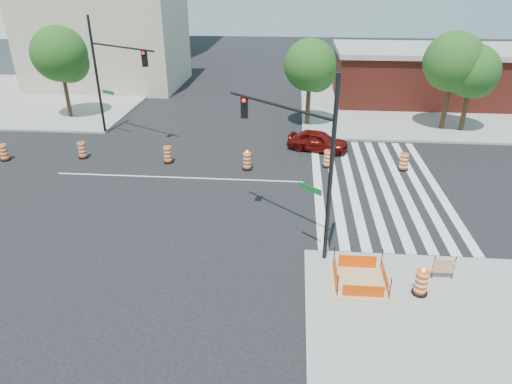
# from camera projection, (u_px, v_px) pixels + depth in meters

# --- Properties ---
(ground) EXTENTS (120.00, 120.00, 0.00)m
(ground) POSITION_uv_depth(u_px,v_px,m) (178.00, 178.00, 25.62)
(ground) COLOR black
(ground) RESTS_ON ground
(sidewalk_ne) EXTENTS (22.00, 22.00, 0.15)m
(sidewalk_ne) POSITION_uv_depth(u_px,v_px,m) (426.00, 101.00, 40.32)
(sidewalk_ne) COLOR gray
(sidewalk_ne) RESTS_ON ground
(sidewalk_nw) EXTENTS (22.00, 22.00, 0.15)m
(sidewalk_nw) POSITION_uv_depth(u_px,v_px,m) (36.00, 92.00, 43.07)
(sidewalk_nw) COLOR gray
(sidewalk_nw) RESTS_ON ground
(crosswalk_east) EXTENTS (6.75, 13.50, 0.01)m
(crosswalk_east) POSITION_uv_depth(u_px,v_px,m) (376.00, 184.00, 24.78)
(crosswalk_east) COLOR silver
(crosswalk_east) RESTS_ON ground
(lane_centerline) EXTENTS (14.00, 0.12, 0.01)m
(lane_centerline) POSITION_uv_depth(u_px,v_px,m) (178.00, 177.00, 25.62)
(lane_centerline) COLOR silver
(lane_centerline) RESTS_ON ground
(excavation_pit) EXTENTS (2.20, 2.20, 0.90)m
(excavation_pit) POSITION_uv_depth(u_px,v_px,m) (360.00, 281.00, 16.78)
(excavation_pit) COLOR tan
(excavation_pit) RESTS_ON ground
(brick_storefront) EXTENTS (16.50, 8.50, 4.60)m
(brick_storefront) POSITION_uv_depth(u_px,v_px,m) (430.00, 75.00, 39.34)
(brick_storefront) COLOR maroon
(brick_storefront) RESTS_ON ground
(beige_midrise) EXTENTS (14.00, 10.00, 10.00)m
(beige_midrise) POSITION_uv_depth(u_px,v_px,m) (106.00, 33.00, 44.02)
(beige_midrise) COLOR #C5B496
(beige_midrise) RESTS_ON ground
(red_coupe) EXTENTS (4.14, 2.52, 1.32)m
(red_coupe) POSITION_uv_depth(u_px,v_px,m) (318.00, 141.00, 29.18)
(red_coupe) COLOR #540A07
(red_coupe) RESTS_ON ground
(signal_pole_se) EXTENTS (4.23, 3.76, 7.32)m
(signal_pole_se) POSITION_uv_depth(u_px,v_px,m) (300.00, 146.00, 17.33)
(signal_pole_se) COLOR black
(signal_pole_se) RESTS_ON ground
(signal_pole_nw) EXTENTS (5.14, 3.09, 7.77)m
(signal_pole_nw) POSITION_uv_depth(u_px,v_px,m) (111.00, 68.00, 29.66)
(signal_pole_nw) COLOR black
(signal_pole_nw) RESTS_ON ground
(pit_drum) EXTENTS (0.56, 0.56, 1.10)m
(pit_drum) POSITION_uv_depth(u_px,v_px,m) (421.00, 283.00, 16.03)
(pit_drum) COLOR black
(pit_drum) RESTS_ON ground
(barricade) EXTENTS (0.83, 0.06, 0.98)m
(barricade) POSITION_uv_depth(u_px,v_px,m) (444.00, 267.00, 16.78)
(barricade) COLOR #DE3E04
(barricade) RESTS_ON ground
(tree_north_b) EXTENTS (4.08, 4.08, 6.93)m
(tree_north_b) POSITION_uv_depth(u_px,v_px,m) (61.00, 57.00, 33.88)
(tree_north_b) COLOR #382314
(tree_north_b) RESTS_ON ground
(tree_north_c) EXTENTS (3.72, 3.70, 6.29)m
(tree_north_c) POSITION_uv_depth(u_px,v_px,m) (311.00, 68.00, 32.32)
(tree_north_c) COLOR #382314
(tree_north_c) RESTS_ON ground
(tree_north_d) EXTENTS (4.05, 4.05, 6.88)m
(tree_north_d) POSITION_uv_depth(u_px,v_px,m) (454.00, 65.00, 31.19)
(tree_north_d) COLOR #382314
(tree_north_d) RESTS_ON ground
(tree_north_e) EXTENTS (3.63, 3.59, 6.10)m
(tree_north_e) POSITION_uv_depth(u_px,v_px,m) (473.00, 74.00, 31.07)
(tree_north_e) COLOR #382314
(tree_north_e) RESTS_ON ground
(median_drum_0) EXTENTS (0.60, 0.60, 1.02)m
(median_drum_0) POSITION_uv_depth(u_px,v_px,m) (4.00, 153.00, 27.74)
(median_drum_0) COLOR black
(median_drum_0) RESTS_ON ground
(median_drum_1) EXTENTS (0.60, 0.60, 1.02)m
(median_drum_1) POSITION_uv_depth(u_px,v_px,m) (82.00, 151.00, 28.09)
(median_drum_1) COLOR black
(median_drum_1) RESTS_ON ground
(median_drum_2) EXTENTS (0.60, 0.60, 1.02)m
(median_drum_2) POSITION_uv_depth(u_px,v_px,m) (168.00, 155.00, 27.40)
(median_drum_2) COLOR black
(median_drum_2) RESTS_ON ground
(median_drum_3) EXTENTS (0.60, 0.60, 1.18)m
(median_drum_3) POSITION_uv_depth(u_px,v_px,m) (247.00, 161.00, 26.47)
(median_drum_3) COLOR black
(median_drum_3) RESTS_ON ground
(median_drum_4) EXTENTS (0.60, 0.60, 1.02)m
(median_drum_4) POSITION_uv_depth(u_px,v_px,m) (328.00, 159.00, 26.81)
(median_drum_4) COLOR black
(median_drum_4) RESTS_ON ground
(median_drum_5) EXTENTS (0.60, 0.60, 1.02)m
(median_drum_5) POSITION_uv_depth(u_px,v_px,m) (404.00, 162.00, 26.39)
(median_drum_5) COLOR black
(median_drum_5) RESTS_ON ground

